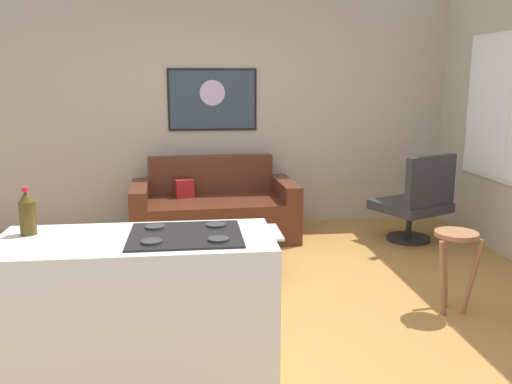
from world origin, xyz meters
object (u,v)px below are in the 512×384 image
object	(u,v)px
couch	(214,212)
bar_stool	(455,250)
coffee_table	(223,236)
armchair	(417,201)
wall_painting	(212,100)
soda_bottle	(27,213)

from	to	relation	value
couch	bar_stool	distance (m)	2.79
couch	coffee_table	bearing A→B (deg)	-88.79
armchair	wall_painting	size ratio (longest dim) A/B	0.93
soda_bottle	bar_stool	bearing A→B (deg)	13.84
couch	soda_bottle	size ratio (longest dim) A/B	7.00
armchair	coffee_table	bearing A→B (deg)	-160.12
bar_stool	wall_painting	distance (m)	3.39
coffee_table	armchair	bearing A→B (deg)	19.88
couch	wall_painting	bearing A→B (deg)	87.34
soda_bottle	armchair	bearing A→B (deg)	36.76
armchair	bar_stool	world-z (taller)	armchair
bar_stool	soda_bottle	size ratio (longest dim) A/B	2.41
couch	bar_stool	size ratio (longest dim) A/B	2.90
armchair	wall_painting	distance (m)	2.59
coffee_table	bar_stool	distance (m)	1.95
couch	armchair	world-z (taller)	armchair
bar_stool	coffee_table	bearing A→B (deg)	149.77
soda_bottle	coffee_table	bearing A→B (deg)	55.71
couch	coffee_table	size ratio (longest dim) A/B	1.76
wall_painting	couch	bearing A→B (deg)	-92.66
couch	wall_painting	size ratio (longest dim) A/B	1.76
coffee_table	wall_painting	xyz separation A→B (m)	(0.00, 1.79, 1.14)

